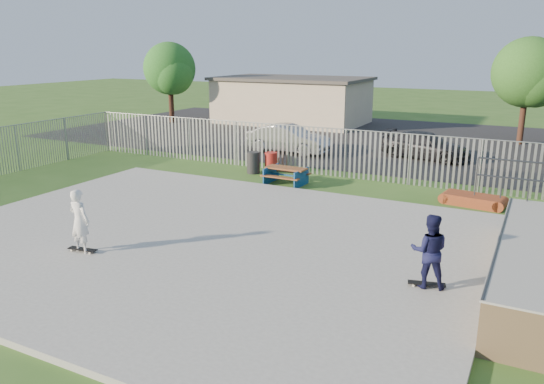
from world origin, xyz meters
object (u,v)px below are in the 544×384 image
at_px(trash_bin_grey, 253,163).
at_px(car_dark, 425,146).
at_px(picnic_table, 286,176).
at_px(trash_bin_red, 271,163).
at_px(car_silver, 288,139).
at_px(tree_left, 170,69).
at_px(tree_mid, 528,73).
at_px(skater_white, 80,221).
at_px(funbox, 473,200).
at_px(skater_navy, 429,251).

distance_m(trash_bin_grey, car_dark, 8.71).
distance_m(picnic_table, trash_bin_red, 2.08).
relative_size(trash_bin_red, car_silver, 0.21).
distance_m(trash_bin_grey, tree_left, 17.48).
relative_size(tree_mid, skater_white, 3.51).
relative_size(tree_left, tree_mid, 0.97).
xyz_separation_m(funbox, car_dark, (-3.12, 7.18, 0.47)).
height_order(picnic_table, skater_navy, skater_navy).
relative_size(funbox, tree_left, 0.34).
distance_m(trash_bin_red, tree_left, 17.71).
relative_size(trash_bin_grey, car_silver, 0.21).
bearing_deg(trash_bin_grey, car_dark, 47.63).
xyz_separation_m(trash_bin_grey, skater_navy, (8.96, -8.28, 0.52)).
bearing_deg(car_silver, picnic_table, -153.32).
bearing_deg(tree_mid, skater_white, -111.30).
xyz_separation_m(picnic_table, funbox, (6.92, 0.35, -0.17)).
xyz_separation_m(car_silver, tree_left, (-12.35, 6.49, 3.04)).
bearing_deg(car_silver, car_dark, -73.52).
bearing_deg(trash_bin_grey, tree_left, 139.06).
bearing_deg(tree_left, tree_mid, 4.15).
height_order(funbox, skater_navy, skater_navy).
distance_m(funbox, trash_bin_grey, 9.03).
distance_m(skater_navy, skater_white, 8.48).
bearing_deg(tree_mid, tree_left, -175.85).
distance_m(car_dark, tree_mid, 8.20).
distance_m(funbox, trash_bin_red, 8.43).
relative_size(car_dark, tree_mid, 0.74).
xyz_separation_m(picnic_table, car_dark, (3.79, 7.53, 0.30)).
relative_size(trash_bin_grey, car_dark, 0.21).
height_order(tree_left, tree_mid, tree_mid).
height_order(trash_bin_red, tree_left, tree_left).
bearing_deg(trash_bin_red, funbox, -7.88).
height_order(car_dark, tree_left, tree_left).
distance_m(car_silver, tree_left, 14.28).
bearing_deg(funbox, tree_left, 159.16).
bearing_deg(car_silver, skater_white, -172.99).
bearing_deg(tree_left, picnic_table, -39.37).
bearing_deg(skater_navy, car_silver, -67.68).
xyz_separation_m(tree_left, skater_navy, (21.93, -19.53, -2.79)).
height_order(trash_bin_grey, skater_white, skater_white).
height_order(car_dark, tree_mid, tree_mid).
bearing_deg(tree_mid, skater_navy, -92.06).
height_order(trash_bin_red, skater_navy, skater_navy).
bearing_deg(picnic_table, funbox, 4.26).
distance_m(trash_bin_grey, skater_navy, 12.22).
relative_size(funbox, car_silver, 0.44).
xyz_separation_m(trash_bin_red, trash_bin_grey, (-0.64, -0.41, 0.02)).
xyz_separation_m(car_silver, tree_mid, (10.34, 8.14, 3.17)).
bearing_deg(skater_navy, trash_bin_red, -60.24).
distance_m(tree_left, skater_white, 25.62).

